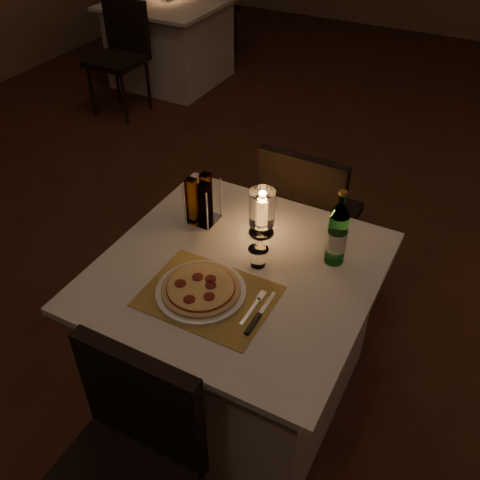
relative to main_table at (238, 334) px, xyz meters
The scene contains 16 objects.
floor 0.69m from the main_table, 61.42° to the left, with size 8.00×10.00×0.02m, color #4C2618.
main_table is the anchor object (origin of this frame).
chair_near 0.74m from the main_table, 90.00° to the right, with size 0.42×0.42×0.90m.
chair_far 0.74m from the main_table, 90.00° to the left, with size 0.42×0.42×0.90m.
placemat 0.41m from the main_table, 96.34° to the right, with size 0.45×0.34×0.00m, color #B7913F.
plate 0.42m from the main_table, 105.52° to the right, with size 0.32×0.32×0.01m, color white.
pizza 0.44m from the main_table, 105.52° to the right, with size 0.28×0.28×0.02m.
fork 0.43m from the main_table, 45.27° to the right, with size 0.02×0.18×0.00m.
knife 0.46m from the main_table, 49.01° to the right, with size 0.02×0.22×0.01m.
tumbler 0.41m from the main_table, 42.15° to the left, with size 0.08×0.08×0.08m, color white, non-canonical shape.
water_bottle 0.61m from the main_table, 34.36° to the left, with size 0.08×0.08×0.31m.
hurricane_candle 0.54m from the main_table, 93.62° to the left, with size 0.10×0.10×0.20m.
cruet_caddy 0.57m from the main_table, 144.55° to the left, with size 0.12×0.12×0.21m.
neighbor_table_left 3.66m from the main_table, 127.91° to the left, with size 1.00×1.00×0.74m.
neighbor_chair_la 3.13m from the main_table, 135.97° to the left, with size 0.42×0.42×0.90m.
neighbor_chair_lb 4.25m from the main_table, 121.98° to the left, with size 0.42×0.42×0.90m.
Camera 1 is at (0.43, -1.82, 2.07)m, focal length 40.00 mm.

